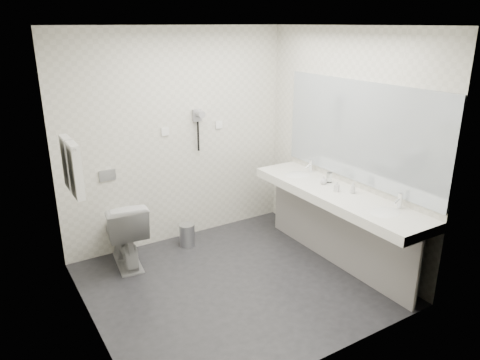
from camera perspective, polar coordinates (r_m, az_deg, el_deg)
floor at (r=4.75m, az=-0.61°, el=-12.89°), size 2.80×2.80×0.00m
ceiling at (r=4.02m, az=-0.74°, el=18.88°), size 2.80×2.80×0.00m
wall_back at (r=5.33m, az=-7.91°, el=5.22°), size 2.80×0.00×2.80m
wall_front at (r=3.24m, az=11.29°, el=-4.31°), size 2.80×0.00×2.80m
wall_left at (r=3.74m, az=-19.40°, el=-1.86°), size 0.00×2.60×2.60m
wall_right at (r=5.05m, az=13.10°, el=4.12°), size 0.00×2.60×2.60m
vanity_counter at (r=4.87m, az=12.02°, el=-1.95°), size 0.55×2.20×0.10m
vanity_panel at (r=5.05m, az=11.89°, el=-6.39°), size 0.03×2.15×0.75m
vanity_post_near at (r=4.48m, az=21.43°, el=-10.93°), size 0.06×0.06×0.75m
vanity_post_far at (r=5.79m, az=5.10°, el=-2.63°), size 0.06×0.06×0.75m
mirror at (r=4.86m, az=14.80°, el=5.82°), size 0.02×2.20×1.05m
basin_near at (r=4.45m, az=17.77°, el=-4.06°), size 0.40×0.31×0.05m
basin_far at (r=5.31m, az=7.27°, el=0.54°), size 0.40×0.31×0.05m
faucet_near at (r=4.56m, az=19.50°, el=-2.47°), size 0.04×0.04×0.15m
faucet_far at (r=5.41m, az=8.93°, el=1.78°), size 0.04×0.04×0.15m
soap_bottle_a at (r=4.83m, az=12.09°, el=-0.79°), size 0.07×0.07×0.11m
soap_bottle_b at (r=5.02m, az=10.48°, el=-0.02°), size 0.10×0.10×0.09m
soap_bottle_c at (r=4.82m, az=14.05°, el=-0.91°), size 0.05×0.05×0.13m
glass_left at (r=5.09m, az=11.18°, el=0.31°), size 0.07×0.07×0.11m
toilet at (r=5.09m, az=-14.35°, el=-6.32°), size 0.51×0.80×0.76m
flush_plate at (r=5.14m, az=-16.37°, el=0.57°), size 0.18×0.02×0.12m
pedal_bin at (r=5.46m, az=-6.67°, el=-6.95°), size 0.23×0.23×0.26m
bin_lid at (r=5.40m, az=-6.73°, el=-5.66°), size 0.18×0.18×0.02m
towel_rail at (r=4.18m, az=-20.91°, el=4.46°), size 0.02×0.62×0.02m
towel_near at (r=4.10m, az=-20.02°, el=1.11°), size 0.07×0.24×0.48m
towel_far at (r=4.37m, az=-20.82°, el=2.08°), size 0.07×0.24×0.48m
dryer_cradle at (r=5.36m, az=-5.44°, el=8.12°), size 0.10×0.04×0.14m
dryer_barrel at (r=5.29m, az=-5.11°, el=8.32°), size 0.08×0.14×0.08m
dryer_cord at (r=5.40m, az=-5.28°, el=5.49°), size 0.02×0.02×0.35m
switch_plate_a at (r=5.24m, az=-9.41°, el=6.03°), size 0.09×0.02×0.09m
switch_plate_b at (r=5.54m, az=-2.68°, el=6.97°), size 0.09×0.02×0.09m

